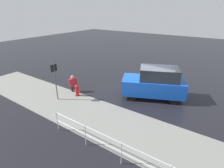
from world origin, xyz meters
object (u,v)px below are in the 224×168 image
(moving_hatchback, at_px, (154,83))
(sign_post, at_px, (55,77))
(pedestrian, at_px, (73,83))
(fire_hydrant, at_px, (77,91))

(moving_hatchback, distance_m, sign_post, 6.25)
(moving_hatchback, height_order, sign_post, sign_post)
(moving_hatchback, distance_m, pedestrian, 5.52)
(fire_hydrant, bearing_deg, pedestrian, -25.69)
(moving_hatchback, height_order, pedestrian, moving_hatchback)
(sign_post, bearing_deg, pedestrian, -88.32)
(fire_hydrant, xyz_separation_m, sign_post, (0.65, 1.09, 1.18))
(pedestrian, relative_size, sign_post, 0.51)
(fire_hydrant, distance_m, pedestrian, 0.82)
(pedestrian, distance_m, sign_post, 1.68)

